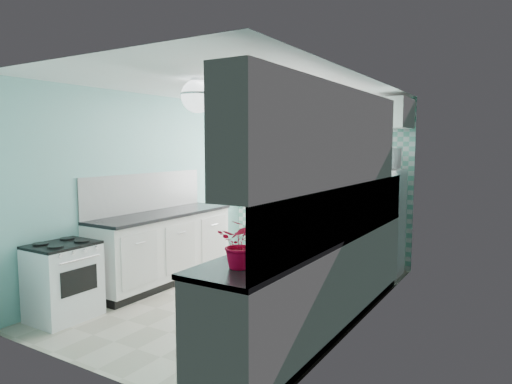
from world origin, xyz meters
The scene contains 26 objects.
floor centered at (0.00, 0.00, -0.01)m, with size 3.00×4.40×0.02m, color beige.
ceiling centered at (0.00, 0.00, 2.51)m, with size 3.00×4.40×0.02m, color white.
wall_back centered at (0.00, 2.21, 1.25)m, with size 3.00×0.02×2.50m, color #83C7C0.
wall_front centered at (0.00, -2.21, 1.25)m, with size 3.00×0.02×2.50m, color #83C7C0.
wall_left centered at (-1.51, 0.00, 1.25)m, with size 0.02×4.40×2.50m, color #83C7C0.
wall_right centered at (1.51, 0.00, 1.25)m, with size 0.02×4.40×2.50m, color #83C7C0.
accent_wall centered at (0.00, 2.19, 1.25)m, with size 3.00×0.01×2.50m, color #77C5AE.
window centered at (-0.35, 2.16, 1.55)m, with size 1.04×0.05×1.44m.
backsplash_right centered at (1.49, -0.40, 1.20)m, with size 0.02×3.60×0.51m, color white.
backsplash_left centered at (-1.49, -0.07, 1.20)m, with size 0.02×2.15×0.51m, color white.
upper_cabinets_right centered at (1.33, -0.60, 1.90)m, with size 0.33×3.20×0.90m, color silver.
upper_cabinet_fridge centered at (1.30, 1.83, 2.25)m, with size 0.40×0.74×0.40m, color silver.
ceiling_light centered at (0.00, -0.80, 2.32)m, with size 0.34×0.34×0.35m.
base_cabinets_right centered at (1.20, -0.40, 0.45)m, with size 0.60×3.60×0.90m, color white.
countertop_right centered at (1.19, -0.40, 0.92)m, with size 0.63×3.60×0.04m, color black.
base_cabinets_left centered at (-1.20, -0.07, 0.45)m, with size 0.60×2.15×0.90m, color white.
countertop_left centered at (-1.19, -0.07, 0.92)m, with size 0.63×2.15×0.04m, color black.
fridge centered at (1.11, 1.77, 0.75)m, with size 0.65×0.65×1.49m.
stove centered at (-1.20, -1.59, 0.42)m, with size 0.53×0.66×0.79m.
sink centered at (1.20, 0.40, 0.93)m, with size 0.47×0.39×0.53m.
rug centered at (0.34, 1.08, 0.01)m, with size 0.75×1.07×0.02m, color #7E0002.
dish_towel centered at (0.89, 0.66, 0.48)m, with size 0.02×0.26×0.40m, color #4EA39E.
fruit_bowl centered at (1.20, -1.39, 0.97)m, with size 0.26×0.26×0.07m, color white.
potted_plant centered at (1.20, -1.82, 1.12)m, with size 0.33×0.28×0.36m, color red.
soap_bottle centered at (1.25, 0.84, 1.03)m, with size 0.08×0.08×0.17m, color #7E9AAF.
microwave centered at (1.11, 1.78, 1.64)m, with size 0.53×0.36×0.29m, color silver.
Camera 1 is at (2.97, -4.50, 1.82)m, focal length 32.00 mm.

